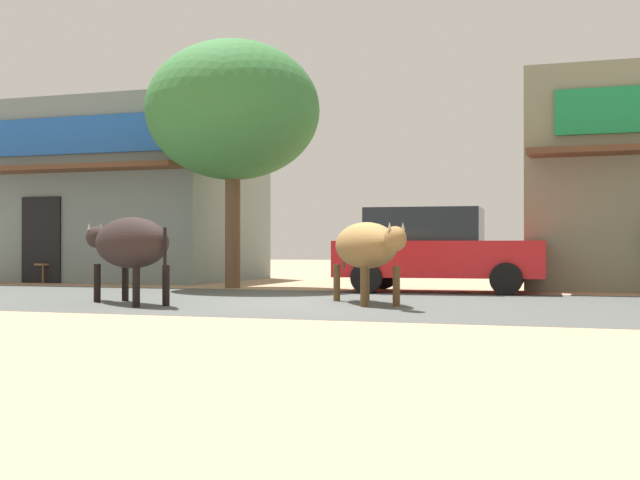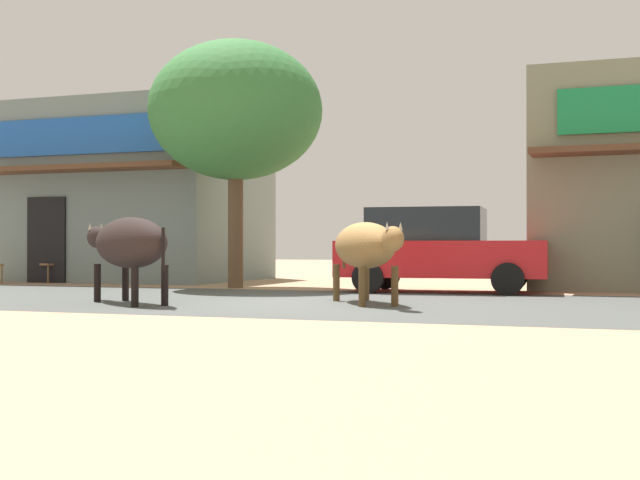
{
  "view_description": "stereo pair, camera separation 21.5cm",
  "coord_description": "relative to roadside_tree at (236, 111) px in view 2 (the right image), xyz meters",
  "views": [
    {
      "loc": [
        4.29,
        -13.18,
        0.9
      ],
      "look_at": [
        -0.44,
        0.62,
        1.0
      ],
      "focal_mm": 48.59,
      "sensor_mm": 36.0,
      "label": 1
    },
    {
      "loc": [
        4.5,
        -13.11,
        0.9
      ],
      "look_at": [
        -0.44,
        0.62,
        1.0
      ],
      "focal_mm": 48.59,
      "sensor_mm": 36.0,
      "label": 2
    }
  ],
  "objects": [
    {
      "name": "cow_near_brown",
      "position": [
        0.62,
        -5.2,
        -2.86
      ],
      "size": [
        2.57,
        1.97,
        1.35
      ],
      "color": "#2B211F",
      "rests_on": "ground"
    },
    {
      "name": "cafe_chair_near_tree",
      "position": [
        -5.49,
        0.93,
        -3.29
      ],
      "size": [
        0.58,
        0.58,
        0.92
      ],
      "color": "brown",
      "rests_on": "ground"
    },
    {
      "name": "roadside_tree",
      "position": [
        0.0,
        0.0,
        0.0
      ],
      "size": [
        3.74,
        3.74,
        5.31
      ],
      "color": "brown",
      "rests_on": "ground"
    },
    {
      "name": "asphalt_road",
      "position": [
        3.49,
        -3.75,
        -3.8
      ],
      "size": [
        72.0,
        6.54,
        0.0
      ],
      "primitive_type": "cube",
      "color": "#4B4E4B",
      "rests_on": "ground"
    },
    {
      "name": "ground",
      "position": [
        3.49,
        -3.75,
        -3.8
      ],
      "size": [
        80.0,
        80.0,
        0.0
      ],
      "primitive_type": "plane",
      "color": "tan"
    },
    {
      "name": "storefront_left_cafe",
      "position": [
        -4.47,
        3.17,
        -1.51
      ],
      "size": [
        6.15,
        5.62,
        4.56
      ],
      "color": "slate",
      "rests_on": "ground"
    },
    {
      "name": "cow_far_dark",
      "position": [
        4.11,
        -3.97,
        -2.9
      ],
      "size": [
        1.95,
        2.53,
        1.27
      ],
      "color": "olive",
      "rests_on": "ground"
    },
    {
      "name": "parked_hatchback_car",
      "position": [
        4.44,
        -0.18,
        -2.96
      ],
      "size": [
        4.11,
        2.17,
        1.64
      ],
      "color": "red",
      "rests_on": "ground"
    }
  ]
}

